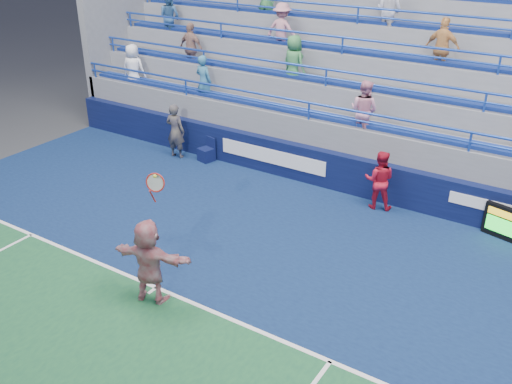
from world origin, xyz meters
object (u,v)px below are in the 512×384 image
Objects in this scene: judge_chair at (207,154)px; serve_speed_board at (509,225)px; tennis_player at (149,261)px; line_judge at (175,131)px; ball_girl at (379,180)px.

serve_speed_board is at bearing -0.10° from judge_chair.
serve_speed_board is at bearing 48.81° from tennis_player.
line_judge is at bearing -165.72° from judge_chair.
line_judge reaches higher than serve_speed_board.
ball_girl is (2.33, 6.37, -0.10)m from tennis_player.
line_judge is at bearing 126.20° from tennis_player.
serve_speed_board is at bearing 174.79° from line_judge.
serve_speed_board is 0.69× the size of line_judge.
line_judge is 6.87m from ball_girl.
tennis_player is at bearing 119.62° from line_judge.
tennis_player is at bearing 53.71° from ball_girl.
tennis_player is 7.68m from line_judge.
serve_speed_board is 10.18m from line_judge.
line_judge is (-4.54, 6.20, -0.03)m from tennis_player.
tennis_player is 1.80× the size of ball_girl.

